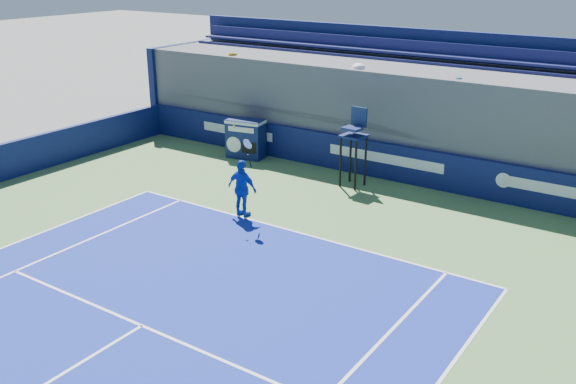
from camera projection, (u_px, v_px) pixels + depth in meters
The scene contains 5 objects.
back_hoarding at pixel (385, 161), 20.63m from camera, with size 20.40×0.21×1.20m.
match_clock at pixel (246, 138), 22.77m from camera, with size 1.43×0.95×1.40m.
umpire_chair at pixel (354, 139), 19.69m from camera, with size 0.75×0.75×2.48m.
tennis_player at pixel (242, 188), 17.56m from camera, with size 0.97×0.44×2.57m.
stadium_seating at pixel (414, 112), 21.80m from camera, with size 21.00×4.05×4.40m.
Camera 1 is at (8.45, -0.98, 6.81)m, focal length 40.00 mm.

